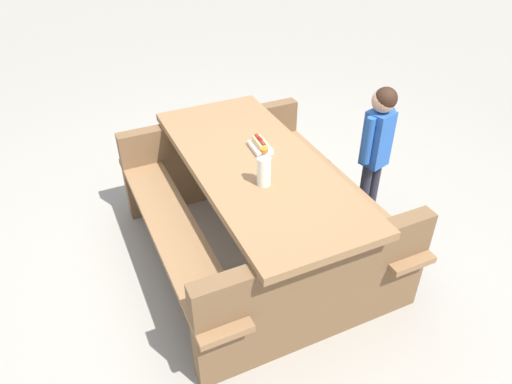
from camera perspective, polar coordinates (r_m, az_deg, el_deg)
name	(u,v)px	position (r m, az deg, el deg)	size (l,w,h in m)	color
ground_plane	(256,253)	(3.37, 0.00, -7.27)	(30.00, 30.00, 0.00)	gray
picnic_table	(256,202)	(3.08, 0.00, -1.21)	(2.11, 1.84, 0.75)	olive
soda_bottle	(264,168)	(2.65, 0.95, 2.88)	(0.08, 0.08, 0.23)	silver
hotdog_tray	(260,145)	(3.02, 0.51, 5.64)	(0.21, 0.16, 0.08)	white
child_in_coat	(377,139)	(3.39, 14.36, 6.15)	(0.17, 0.26, 1.06)	#262633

